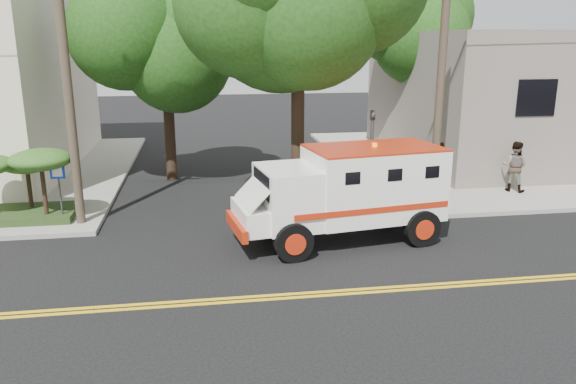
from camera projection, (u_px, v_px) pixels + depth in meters
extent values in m
plane|color=black|center=(281.00, 297.00, 13.09)|extent=(100.00, 100.00, 0.00)
cube|color=gray|center=(511.00, 158.00, 27.94)|extent=(17.00, 17.00, 0.15)
cube|color=slate|center=(540.00, 95.00, 27.83)|extent=(14.00, 12.00, 6.00)
cylinder|color=#382D23|center=(67.00, 84.00, 16.79)|extent=(0.28, 0.28, 9.00)
cylinder|color=#382D23|center=(441.00, 80.00, 18.75)|extent=(0.28, 0.28, 9.00)
cylinder|color=black|center=(298.00, 111.00, 18.58)|extent=(0.44, 0.44, 7.00)
sphere|color=#163A0F|center=(298.00, 0.00, 17.66)|extent=(5.32, 5.32, 5.32)
cylinder|color=black|center=(169.00, 114.00, 23.34)|extent=(0.44, 0.44, 5.60)
sphere|color=#163A0F|center=(165.00, 44.00, 22.60)|extent=(3.92, 3.92, 3.92)
sphere|color=#163A0F|center=(185.00, 34.00, 22.08)|extent=(3.36, 3.36, 3.36)
cylinder|color=black|center=(400.00, 96.00, 28.82)|extent=(0.44, 0.44, 5.95)
sphere|color=#163A0F|center=(403.00, 36.00, 28.03)|extent=(4.20, 4.20, 4.20)
sphere|color=#163A0F|center=(426.00, 27.00, 27.47)|extent=(3.60, 3.60, 3.60)
cylinder|color=#3F3F42|center=(371.00, 165.00, 18.51)|extent=(0.12, 0.12, 3.60)
imported|color=#3F3F42|center=(372.00, 124.00, 18.16)|extent=(0.15, 0.18, 0.90)
cylinder|color=#3F3F42|center=(60.00, 196.00, 17.81)|extent=(0.06, 0.06, 2.00)
cube|color=#0C33A5|center=(57.00, 172.00, 17.54)|extent=(0.45, 0.03, 0.45)
cube|color=#1E3314|center=(26.00, 214.00, 18.38)|extent=(3.20, 2.00, 0.24)
cylinder|color=black|center=(29.00, 187.00, 18.57)|extent=(0.14, 0.14, 1.36)
ellipsoid|color=#214A16|center=(26.00, 165.00, 18.37)|extent=(1.55, 1.55, 0.54)
cylinder|color=black|center=(44.00, 189.00, 17.77)|extent=(0.14, 0.14, 1.68)
ellipsoid|color=#214A16|center=(40.00, 159.00, 17.52)|extent=(1.91, 1.91, 0.66)
cube|color=white|center=(373.00, 183.00, 16.57)|extent=(4.10, 2.80, 2.05)
cube|color=white|center=(288.00, 196.00, 15.85)|extent=(1.87, 2.36, 1.66)
cube|color=black|center=(262.00, 183.00, 15.51)|extent=(0.31, 1.65, 0.68)
cube|color=white|center=(253.00, 216.00, 15.68)|extent=(1.17, 2.06, 0.68)
cube|color=#B1250D|center=(237.00, 226.00, 15.60)|extent=(0.49, 2.10, 0.34)
cube|color=#B1250D|center=(375.00, 148.00, 16.29)|extent=(4.10, 2.80, 0.06)
cylinder|color=black|center=(294.00, 242.00, 15.05)|extent=(1.11, 0.47, 1.07)
cylinder|color=black|center=(271.00, 219.00, 17.06)|extent=(1.11, 0.47, 1.07)
cylinder|color=black|center=(422.00, 228.00, 16.19)|extent=(1.11, 0.47, 1.07)
cylinder|color=black|center=(387.00, 207.00, 18.20)|extent=(1.11, 0.47, 1.07)
imported|color=gray|center=(438.00, 165.00, 21.89)|extent=(0.67, 0.45, 1.82)
imported|color=gray|center=(514.00, 166.00, 21.41)|extent=(1.19, 1.17, 1.93)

